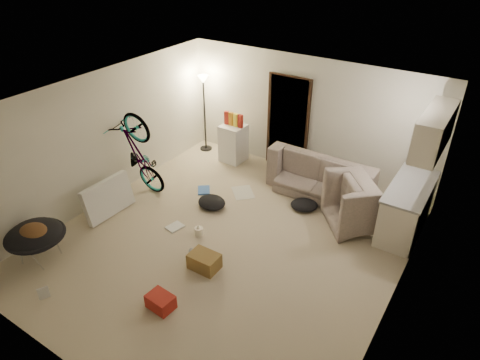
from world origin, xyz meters
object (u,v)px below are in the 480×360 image
Objects in this scene: bicycle at (141,171)px; mini_fridge at (233,143)px; armchair at (367,207)px; juicer at (199,231)px; drink_case_b at (161,302)px; kitchen_counter at (406,209)px; floor_lamp at (204,97)px; saucer_chair at (37,240)px; drink_case_a at (204,261)px; tv_box at (108,198)px; sofa at (324,177)px.

bicycle is 2.14× the size of mini_fridge.
juicer is (-2.31, -1.92, -0.25)m from armchair.
drink_case_b is at bearing -70.71° from juicer.
kitchen_counter is 0.65m from armchair.
saucer_chair is (0.14, -4.62, -0.92)m from floor_lamp.
armchair is at bearing -9.63° from mini_fridge.
drink_case_a is at bearing 105.35° from armchair.
armchair is 4.86× the size of juicer.
juicer is at bearing 46.80° from saucer_chair.
armchair reaches higher than drink_case_b.
kitchen_counter reaches higher than tv_box.
armchair is at bearing 43.02° from saucer_chair.
saucer_chair is at bearing -133.20° from juicer.
armchair reaches higher than drink_case_a.
tv_box is (0.10, -3.12, -0.97)m from floor_lamp.
sofa is at bearing 85.14° from drink_case_b.
mini_fridge is 3.94× the size of juicer.
sofa is 2.53× the size of mini_fridge.
drink_case_b is 1.69m from juicer.
bicycle reaches higher than tv_box.
kitchen_counter is 4.39m from drink_case_b.
drink_case_b and juicer have the same top height.
sofa is 9.97× the size of juicer.
sofa reaches higher than drink_case_b.
armchair reaches higher than saucer_chair.
drink_case_a is (-1.72, -2.53, -0.21)m from armchair.
sofa is at bearing 20.13° from armchair.
kitchen_counter is at bearing 35.57° from juicer.
bicycle is 8.44× the size of juicer.
drink_case_a is at bearing -60.96° from mini_fridge.
armchair is 2.82× the size of drink_case_b.
juicer is at bearing 89.39° from armchair.
mini_fridge is (-3.35, 0.72, 0.08)m from armchair.
tv_box is 2.41m from drink_case_a.
floor_lamp is 0.84× the size of sofa.
floor_lamp is 1.77× the size of tv_box.
tv_box is 1.86m from juicer.
sofa is 2.83m from juicer.
kitchen_counter is 4.00m from mini_fridge.
saucer_chair is 4.26× the size of juicer.
drink_case_a is at bearing 79.05° from sofa.
mini_fridge is 4.58m from saucer_chair.
kitchen_counter reaches higher than drink_case_a.
floor_lamp reaches higher than armchair.
drink_case_b is (2.46, -4.34, -1.20)m from floor_lamp.
mini_fridge is (-3.97, 0.55, -0.01)m from kitchen_counter.
kitchen_counter is at bearing -70.99° from bicycle.
floor_lamp is at bearing 126.00° from drink_case_a.
sofa is 1.18× the size of bicycle.
saucer_chair reaches higher than drink_case_a.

